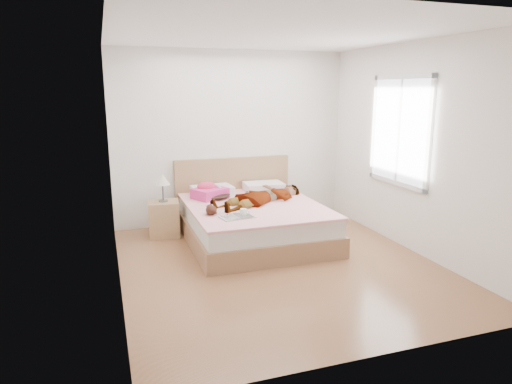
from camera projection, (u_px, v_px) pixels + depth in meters
ground at (279, 265)px, 5.39m from camera, size 4.00×4.00×0.00m
woman at (261, 194)px, 6.29m from camera, size 1.63×1.17×0.21m
hair at (214, 194)px, 6.54m from camera, size 0.52×0.61×0.09m
phone at (219, 186)px, 6.49m from camera, size 0.07×0.09×0.05m
room_shell at (400, 131)px, 5.89m from camera, size 4.00×4.00×4.00m
bed at (252, 219)px, 6.28m from camera, size 1.80×2.08×1.00m
towel at (209, 192)px, 6.48m from camera, size 0.56×0.52×0.23m
magazine at (237, 217)px, 5.52m from camera, size 0.44×0.32×0.02m
coffee_mug at (244, 212)px, 5.57m from camera, size 0.12×0.10×0.09m
plush_toy at (211, 210)px, 5.63m from camera, size 0.14×0.21×0.12m
nightstand at (164, 216)px, 6.37m from camera, size 0.45×0.41×0.89m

